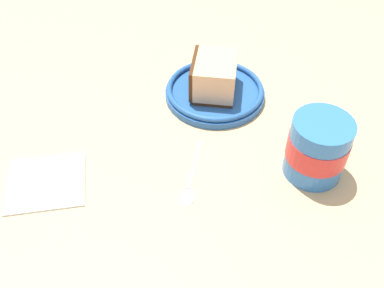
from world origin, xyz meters
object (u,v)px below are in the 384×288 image
object	(u,v)px
teaspoon	(191,185)
folded_napkin	(46,182)
tea_mug	(318,147)
small_plate	(215,92)
cake_slice	(214,76)

from	to	relation	value
teaspoon	folded_napkin	size ratio (longest dim) A/B	1.16
tea_mug	teaspoon	xyz separation A→B (cm)	(3.64, -17.22, -4.39)
tea_mug	folded_napkin	bearing A→B (deg)	-84.33
small_plate	teaspoon	bearing A→B (deg)	-9.73
small_plate	cake_slice	bearing A→B (deg)	-95.84
small_plate	tea_mug	distance (cm)	21.58
cake_slice	tea_mug	world-z (taller)	tea_mug
folded_napkin	cake_slice	bearing A→B (deg)	130.49
cake_slice	folded_napkin	bearing A→B (deg)	-49.51
cake_slice	folded_napkin	size ratio (longest dim) A/B	0.86
cake_slice	tea_mug	bearing A→B (deg)	41.11
small_plate	cake_slice	distance (cm)	3.18
cake_slice	folded_napkin	world-z (taller)	cake_slice
tea_mug	folded_napkin	distance (cm)	37.83
cake_slice	folded_napkin	distance (cm)	30.85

